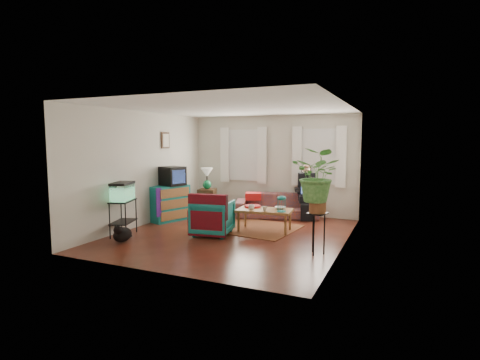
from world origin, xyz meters
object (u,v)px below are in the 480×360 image
at_px(side_table, 207,201).
at_px(plant_stand, 317,234).
at_px(armchair, 213,216).
at_px(dresser, 169,203).
at_px(coffee_table, 265,220).
at_px(sofa, 277,202).
at_px(aquarium_stand, 123,218).

xyz_separation_m(side_table, plant_stand, (3.56, -2.57, 0.04)).
bearing_deg(armchair, plant_stand, 159.08).
xyz_separation_m(dresser, coffee_table, (2.51, -0.10, -0.19)).
distance_m(side_table, plant_stand, 4.39).
height_order(sofa, dresser, dresser).
bearing_deg(side_table, aquarium_stand, -96.87).
distance_m(side_table, aquarium_stand, 2.93).
height_order(sofa, plant_stand, sofa).
height_order(dresser, plant_stand, dresser).
bearing_deg(aquarium_stand, coffee_table, 11.87).
bearing_deg(coffee_table, aquarium_stand, -154.62).
xyz_separation_m(aquarium_stand, plant_stand, (3.91, 0.34, -0.00)).
distance_m(armchair, coffee_table, 1.14).
bearing_deg(sofa, side_table, 164.45).
height_order(dresser, armchair, dresser).
distance_m(armchair, plant_stand, 2.32).
distance_m(sofa, plant_stand, 3.15).
xyz_separation_m(armchair, coffee_table, (0.88, 0.70, -0.15)).
distance_m(sofa, side_table, 1.95).
bearing_deg(armchair, dresser, -35.28).
bearing_deg(side_table, dresser, -104.71).
bearing_deg(sofa, coffee_table, -100.80).
relative_size(dresser, plant_stand, 1.32).
bearing_deg(dresser, side_table, 94.16).
xyz_separation_m(sofa, plant_stand, (1.62, -2.70, -0.04)).
bearing_deg(coffee_table, armchair, -147.16).
height_order(side_table, aquarium_stand, aquarium_stand).
distance_m(sofa, armchair, 2.32).
bearing_deg(armchair, coffee_table, -150.74).
xyz_separation_m(sofa, aquarium_stand, (-2.29, -3.04, -0.04)).
distance_m(dresser, coffee_table, 2.52).
height_order(aquarium_stand, plant_stand, aquarium_stand).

